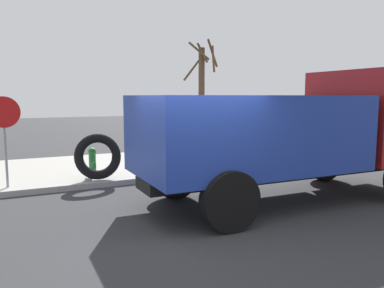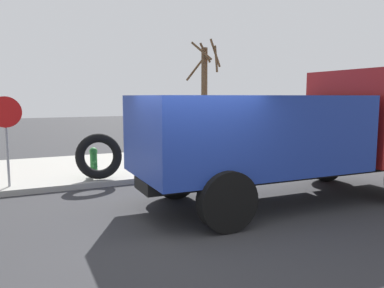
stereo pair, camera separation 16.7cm
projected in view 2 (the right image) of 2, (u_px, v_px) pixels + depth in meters
name	position (u px, v px, depth m)	size (l,w,h in m)	color
ground_plane	(195.00, 230.00, 6.90)	(80.00, 80.00, 0.00)	#2D2D30
sidewalk_curb	(109.00, 167.00, 12.72)	(36.00, 5.00, 0.15)	#99968E
fire_hydrant	(94.00, 161.00, 10.80)	(0.22, 0.50, 0.82)	#2D8438
loose_tire	(99.00, 156.00, 10.40)	(1.23, 1.23, 0.24)	black
stop_sign	(6.00, 124.00, 9.43)	(0.76, 0.08, 2.23)	gray
dump_truck_blue	(297.00, 130.00, 8.80)	(7.05, 2.92, 3.00)	#1E3899
bare_tree	(205.00, 95.00, 15.21)	(1.35, 1.36, 4.36)	#4C3823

